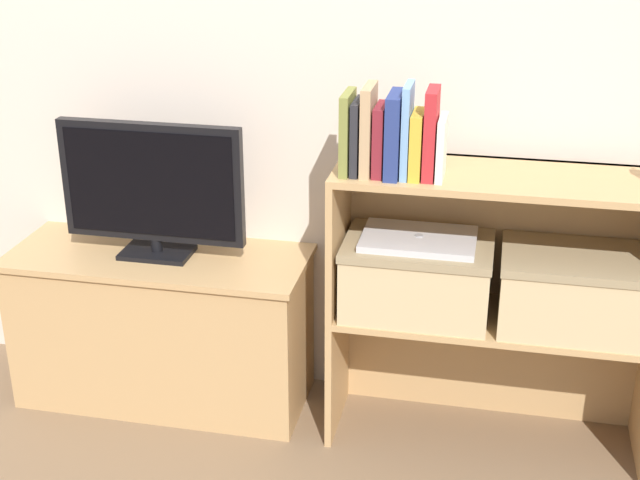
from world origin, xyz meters
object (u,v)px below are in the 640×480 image
object	(u,v)px
laptop	(419,239)
book_maroon	(380,140)
tv	(152,187)
book_navy	(395,135)
tv_stand	(163,326)
book_charcoal	(357,137)
book_olive	(347,132)
book_ivory	(442,148)
book_skyblue	(407,131)
storage_basket_left	(417,274)
book_mustard	(417,145)
book_crimson	(431,134)
storage_basket_right	(576,288)
book_tan	(368,130)

from	to	relation	value
laptop	book_maroon	bearing A→B (deg)	-157.21
tv	book_navy	distance (m)	0.79
tv_stand	book_charcoal	xyz separation A→B (m)	(0.65, -0.08, 0.71)
book_navy	laptop	bearing A→B (deg)	32.65
book_olive	book_ivory	bearing A→B (deg)	0.00
book_skyblue	storage_basket_left	distance (m)	0.45
book_olive	storage_basket_left	bearing A→B (deg)	13.10
book_charcoal	book_maroon	world-z (taller)	book_charcoal
tv_stand	book_navy	world-z (taller)	book_navy
book_mustard	book_skyblue	bearing A→B (deg)	180.00
book_crimson	tv_stand	bearing A→B (deg)	174.54
book_navy	storage_basket_right	bearing A→B (deg)	5.16
book_charcoal	storage_basket_right	size ratio (longest dim) A/B	0.47
book_maroon	book_mustard	size ratio (longest dim) A/B	1.08
book_maroon	book_mustard	xyz separation A→B (m)	(0.10, 0.00, -0.01)
book_ivory	book_tan	bearing A→B (deg)	180.00
book_olive	storage_basket_right	xyz separation A→B (m)	(0.66, 0.05, -0.43)
book_navy	book_mustard	xyz separation A→B (m)	(0.06, 0.00, -0.02)
book_maroon	book_crimson	distance (m)	0.14
book_navy	storage_basket_left	distance (m)	0.44
book_skyblue	laptop	bearing A→B (deg)	49.40
book_olive	book_tan	size ratio (longest dim) A/B	0.91
book_charcoal	storage_basket_left	bearing A→B (deg)	15.03
book_olive	storage_basket_left	xyz separation A→B (m)	(0.21, 0.05, -0.43)
tv	book_charcoal	distance (m)	0.69
book_crimson	storage_basket_right	size ratio (longest dim) A/B	0.57
book_mustard	storage_basket_right	bearing A→B (deg)	5.84
book_tan	laptop	distance (m)	0.37
book_skyblue	book_crimson	distance (m)	0.06
book_crimson	storage_basket_left	distance (m)	0.44
tv_stand	book_olive	xyz separation A→B (m)	(0.62, -0.08, 0.72)
tv_stand	storage_basket_left	size ratio (longest dim) A/B	2.21
tv	storage_basket_right	size ratio (longest dim) A/B	1.34
book_skyblue	storage_basket_left	size ratio (longest dim) A/B	0.59
book_tan	book_ivory	world-z (taller)	book_tan
book_crimson	storage_basket_left	xyz separation A→B (m)	(-0.02, 0.05, -0.44)
book_skyblue	storage_basket_right	xyz separation A→B (m)	(0.49, 0.05, -0.45)
book_maroon	book_charcoal	bearing A→B (deg)	180.00
tv	book_skyblue	distance (m)	0.83
book_charcoal	laptop	size ratio (longest dim) A/B	0.62
book_skyblue	book_mustard	bearing A→B (deg)	-0.00
book_charcoal	book_ivory	world-z (taller)	book_charcoal
tv_stand	book_crimson	world-z (taller)	book_crimson
book_charcoal	book_maroon	distance (m)	0.06
book_olive	book_tan	bearing A→B (deg)	0.00
laptop	book_ivory	bearing A→B (deg)	-41.20
book_navy	tv	bearing A→B (deg)	173.95
tv	book_charcoal	xyz separation A→B (m)	(0.65, -0.08, 0.22)
storage_basket_left	book_mustard	bearing A→B (deg)	-104.22
storage_basket_left	storage_basket_right	world-z (taller)	same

